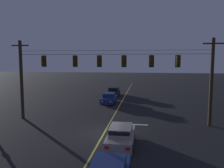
# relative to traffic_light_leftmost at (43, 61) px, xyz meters

# --- Properties ---
(ground_plane) EXTENTS (180.00, 180.00, 0.00)m
(ground_plane) POSITION_rel_traffic_light_leftmost_xyz_m (6.72, -3.39, -5.87)
(ground_plane) COLOR black
(lane_centre_stripe) EXTENTS (0.14, 60.00, 0.01)m
(lane_centre_stripe) POSITION_rel_traffic_light_leftmost_xyz_m (6.72, 6.02, -5.87)
(lane_centre_stripe) COLOR #D1C64C
(lane_centre_stripe) RESTS_ON ground
(stop_bar_paint) EXTENTS (3.40, 0.36, 0.01)m
(stop_bar_paint) POSITION_rel_traffic_light_leftmost_xyz_m (8.62, -0.58, -5.87)
(stop_bar_paint) COLOR silver
(stop_bar_paint) RESTS_ON ground
(signal_span_assembly) EXTENTS (20.10, 0.32, 7.92)m
(signal_span_assembly) POSITION_rel_traffic_light_leftmost_xyz_m (6.72, 0.02, -1.75)
(signal_span_assembly) COLOR #38281C
(signal_span_assembly) RESTS_ON ground
(traffic_light_leftmost) EXTENTS (0.48, 0.41, 1.22)m
(traffic_light_leftmost) POSITION_rel_traffic_light_leftmost_xyz_m (0.00, 0.00, 0.00)
(traffic_light_leftmost) COLOR black
(traffic_light_left_inner) EXTENTS (0.48, 0.41, 1.22)m
(traffic_light_left_inner) POSITION_rel_traffic_light_leftmost_xyz_m (3.21, 0.00, 0.00)
(traffic_light_left_inner) COLOR black
(traffic_light_centre) EXTENTS (0.48, 0.41, 1.22)m
(traffic_light_centre) POSITION_rel_traffic_light_leftmost_xyz_m (5.62, 0.00, 0.00)
(traffic_light_centre) COLOR black
(traffic_light_right_inner) EXTENTS (0.48, 0.41, 1.22)m
(traffic_light_right_inner) POSITION_rel_traffic_light_leftmost_xyz_m (7.99, 0.00, 0.00)
(traffic_light_right_inner) COLOR black
(traffic_light_rightmost) EXTENTS (0.48, 0.41, 1.22)m
(traffic_light_rightmost) POSITION_rel_traffic_light_leftmost_xyz_m (10.55, 0.00, 0.00)
(traffic_light_rightmost) COLOR black
(traffic_light_far_right) EXTENTS (0.48, 0.41, 1.22)m
(traffic_light_far_right) POSITION_rel_traffic_light_leftmost_xyz_m (12.92, 0.00, 0.00)
(traffic_light_far_right) COLOR black
(car_waiting_near_lane) EXTENTS (1.80, 4.33, 1.39)m
(car_waiting_near_lane) POSITION_rel_traffic_light_leftmost_xyz_m (8.36, -5.75, -5.22)
(car_waiting_near_lane) COLOR gray
(car_waiting_near_lane) RESTS_ON ground
(car_oncoming_lead) EXTENTS (1.80, 4.42, 1.39)m
(car_oncoming_lead) POSITION_rel_traffic_light_leftmost_xyz_m (5.03, 9.58, -5.22)
(car_oncoming_lead) COLOR navy
(car_oncoming_lead) RESTS_ON ground
(car_oncoming_trailing) EXTENTS (1.80, 4.42, 1.39)m
(car_oncoming_trailing) POSITION_rel_traffic_light_leftmost_xyz_m (4.75, 16.20, -5.22)
(car_oncoming_trailing) COLOR black
(car_oncoming_trailing) RESTS_ON ground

